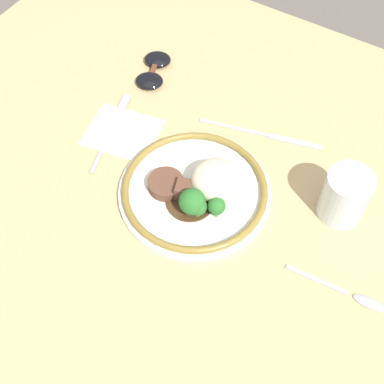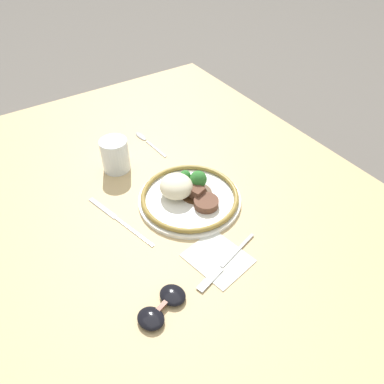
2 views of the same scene
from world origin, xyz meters
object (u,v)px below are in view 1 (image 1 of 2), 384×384
object	(u,v)px
plate	(198,190)
knife	(265,135)
spoon	(357,297)
juice_glass	(344,198)
sunglasses	(154,70)
fork	(114,124)

from	to	relation	value
plate	knife	world-z (taller)	plate
spoon	juice_glass	bearing A→B (deg)	118.25
juice_glass	sunglasses	size ratio (longest dim) A/B	0.75
juice_glass	sunglasses	distance (m)	0.45
juice_glass	plate	bearing A→B (deg)	-156.06
spoon	sunglasses	size ratio (longest dim) A/B	1.33
plate	fork	distance (m)	0.22
juice_glass	sunglasses	world-z (taller)	juice_glass
sunglasses	knife	bearing A→B (deg)	-25.04
plate	fork	world-z (taller)	plate
knife	sunglasses	bearing A→B (deg)	159.20
juice_glass	knife	world-z (taller)	juice_glass
juice_glass	spoon	distance (m)	0.16
fork	sunglasses	xyz separation A→B (m)	(-0.01, 0.15, 0.00)
fork	spoon	size ratio (longest dim) A/B	1.17
fork	juice_glass	bearing A→B (deg)	-100.97
fork	spoon	world-z (taller)	same
fork	knife	world-z (taller)	fork
juice_glass	knife	size ratio (longest dim) A/B	0.41
knife	sunglasses	world-z (taller)	sunglasses
fork	sunglasses	bearing A→B (deg)	-10.99
sunglasses	spoon	bearing A→B (deg)	-43.41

